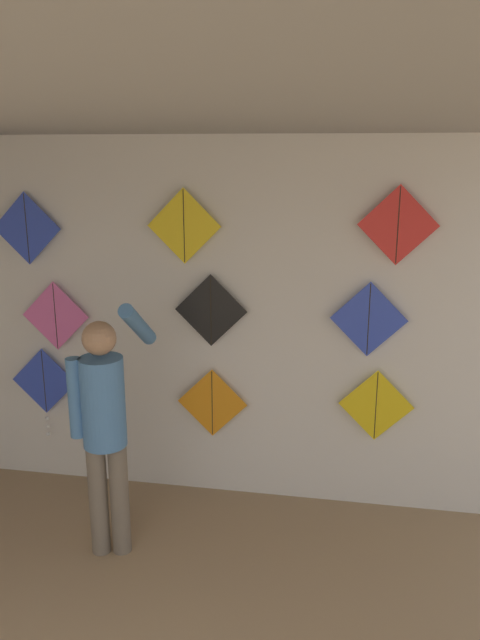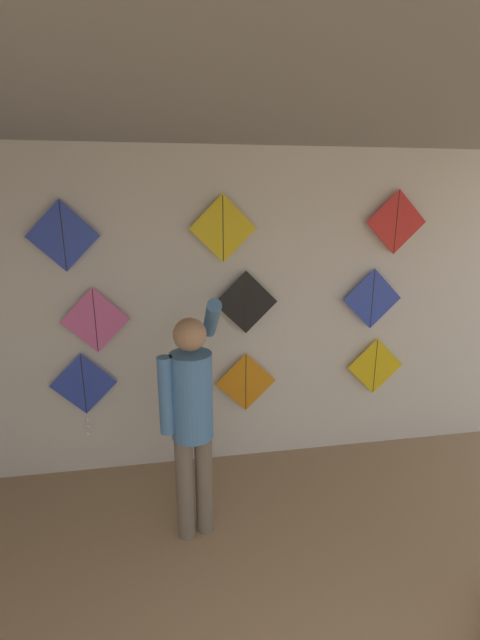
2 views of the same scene
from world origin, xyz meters
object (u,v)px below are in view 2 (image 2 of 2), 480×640
object	(u,v)px
kite_2	(375,366)
kite_4	(246,302)
kite_5	(372,299)
kite_3	(95,321)
kite_6	(63,236)
kite_0	(84,388)
kite_1	(246,382)
kite_7	(223,228)
shopkeeper	(192,410)
kite_8	(396,222)

from	to	relation	value
kite_2	kite_4	size ratio (longest dim) A/B	1.00
kite_4	kite_5	size ratio (longest dim) A/B	1.00
kite_3	kite_6	distance (m)	0.71
kite_4	kite_5	xyz separation A→B (m)	(1.16, 0.00, -0.01)
kite_3	kite_4	world-z (taller)	kite_4
kite_0	kite_3	world-z (taller)	kite_3
kite_6	kite_0	bearing A→B (deg)	-1.75
kite_1	kite_7	size ratio (longest dim) A/B	1.00
kite_2	kite_7	bearing A→B (deg)	180.00
kite_1	kite_6	distance (m)	1.95
kite_3	kite_6	bearing A→B (deg)	180.00
kite_6	kite_7	size ratio (longest dim) A/B	1.00
kite_0	kite_4	bearing A→B (deg)	0.04
kite_7	kite_4	bearing A→B (deg)	0.00
shopkeeper	kite_7	world-z (taller)	kite_7
kite_3	kite_5	bearing A→B (deg)	0.00
kite_1	kite_7	bearing A→B (deg)	180.00
kite_8	kite_0	bearing A→B (deg)	-179.98
kite_3	kite_8	world-z (taller)	kite_8
kite_1	kite_8	size ratio (longest dim) A/B	1.00
kite_4	kite_7	distance (m)	0.65
kite_0	kite_8	distance (m)	3.04
kite_2	kite_8	world-z (taller)	kite_8
kite_1	kite_2	distance (m)	1.25
kite_1	kite_4	bearing A→B (deg)	180.00
kite_1	kite_5	world-z (taller)	kite_5
kite_1	kite_3	bearing A→B (deg)	180.00
kite_1	kite_4	world-z (taller)	kite_4
kite_1	kite_8	bearing A→B (deg)	0.00
kite_0	kite_1	world-z (taller)	kite_0
kite_0	kite_5	size ratio (longest dim) A/B	1.38
kite_2	kite_4	world-z (taller)	kite_4
kite_4	kite_8	size ratio (longest dim) A/B	1.00
kite_0	kite_7	xyz separation A→B (m)	(1.21, 0.00, 1.32)
kite_6	kite_3	bearing A→B (deg)	0.00
kite_5	kite_7	distance (m)	1.50
kite_5	kite_7	world-z (taller)	kite_7
kite_5	kite_8	distance (m)	0.70
shopkeeper	kite_0	bearing A→B (deg)	122.74
shopkeeper	kite_6	size ratio (longest dim) A/B	3.18
kite_1	kite_6	size ratio (longest dim) A/B	1.00
kite_2	kite_7	distance (m)	1.94
kite_0	kite_5	xyz separation A→B (m)	(2.56, 0.00, 0.68)
shopkeeper	kite_0	size ratio (longest dim) A/B	2.31
kite_6	kite_8	bearing A→B (deg)	0.00
kite_0	kite_6	world-z (taller)	kite_6
kite_3	kite_6	world-z (taller)	kite_6
kite_0	kite_8	xyz separation A→B (m)	(2.72, 0.00, 1.36)
kite_5	kite_7	xyz separation A→B (m)	(-1.35, 0.00, 0.64)
kite_7	kite_8	distance (m)	1.51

